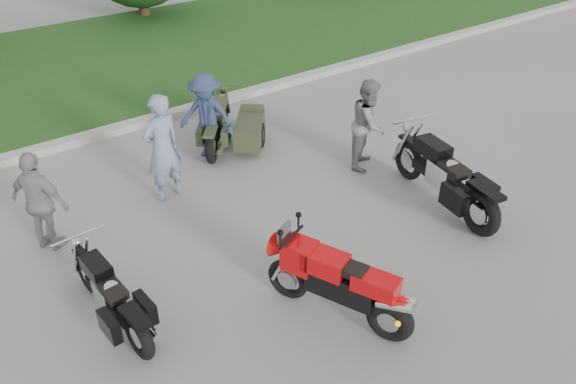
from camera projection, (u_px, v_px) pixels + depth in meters
ground at (291, 294)px, 7.51m from camera, size 80.00×80.00×0.00m
curb at (117, 129)px, 11.54m from camera, size 60.00×0.30×0.15m
grass_strip at (55, 71)px, 14.36m from camera, size 60.00×8.00×0.14m
sportbike_red at (341, 284)px, 6.86m from camera, size 0.94×1.93×0.96m
cruiser_left at (113, 300)px, 6.86m from camera, size 0.41×2.04×0.79m
cruiser_right at (448, 180)px, 9.01m from camera, size 0.66×2.56×0.99m
cruiser_sidecar at (236, 129)px, 10.88m from camera, size 1.73×1.93×0.81m
person_stripe at (162, 148)px, 9.05m from camera, size 0.75×0.56×1.85m
person_grey at (369, 124)px, 10.04m from camera, size 1.01×0.98×1.65m
person_denim at (206, 116)px, 10.32m from camera, size 1.12×1.21×1.63m
person_back at (40, 202)px, 7.97m from camera, size 0.85×0.97×1.57m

